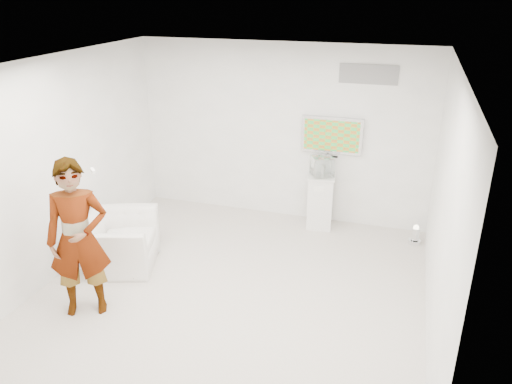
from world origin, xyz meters
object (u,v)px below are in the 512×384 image
at_px(pedestal, 320,201).
at_px(floor_uplight, 415,235).
at_px(tv, 332,135).
at_px(person, 78,239).
at_px(armchair, 119,241).

distance_m(pedestal, floor_uplight, 1.61).
bearing_deg(tv, pedestal, -110.17).
relative_size(tv, floor_uplight, 3.25).
height_order(person, floor_uplight, person).
bearing_deg(pedestal, person, -126.39).
xyz_separation_m(armchair, pedestal, (2.57, 2.09, 0.10)).
bearing_deg(armchair, person, 172.35).
distance_m(tv, armchair, 3.73).
xyz_separation_m(person, pedestal, (2.36, 3.21, -0.54)).
bearing_deg(pedestal, floor_uplight, -5.84).
relative_size(tv, armchair, 0.89).
relative_size(tv, person, 0.50).
height_order(armchair, floor_uplight, armchair).
xyz_separation_m(armchair, floor_uplight, (4.14, 1.92, -0.21)).
bearing_deg(armchair, pedestal, -68.88).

